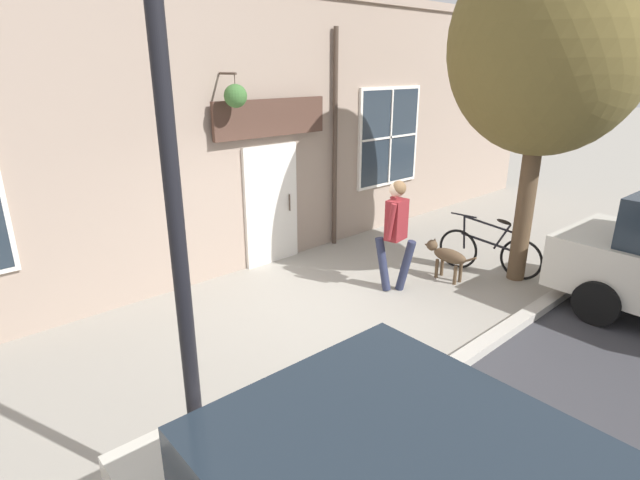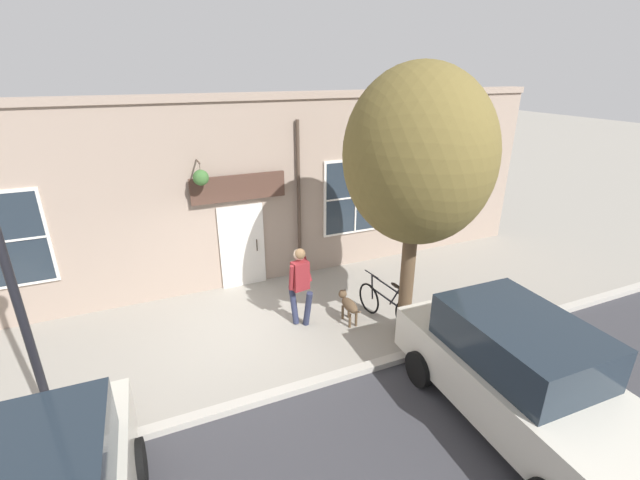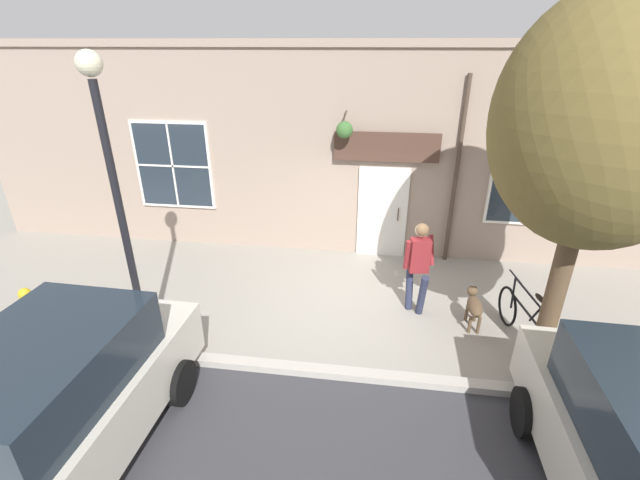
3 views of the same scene
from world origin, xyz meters
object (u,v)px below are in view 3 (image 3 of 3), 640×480
at_px(leaning_bicycle, 526,321).
at_px(street_lamp, 112,173).
at_px(fire_hydrant, 29,307).
at_px(street_tree_by_curb, 606,129).
at_px(pedestrian_walking, 419,260).
at_px(dog_on_leash, 474,305).
at_px(parked_car_nearest_curb, 43,417).

bearing_deg(leaning_bicycle, street_lamp, -79.89).
bearing_deg(fire_hydrant, street_tree_by_curb, 92.33).
bearing_deg(pedestrian_walking, dog_on_leash, 73.11).
height_order(parked_car_nearest_curb, fire_hydrant, parked_car_nearest_curb).
xyz_separation_m(dog_on_leash, parked_car_nearest_curb, (3.62, -5.21, 0.47)).
distance_m(dog_on_leash, street_tree_by_curb, 3.39).
distance_m(dog_on_leash, leaning_bicycle, 0.83).
xyz_separation_m(leaning_bicycle, street_lamp, (1.09, -6.09, 2.58)).
xyz_separation_m(leaning_bicycle, fire_hydrant, (0.79, -8.38, 0.02)).
bearing_deg(street_tree_by_curb, fire_hydrant, -87.67).
relative_size(pedestrian_walking, leaning_bicycle, 1.05).
bearing_deg(dog_on_leash, parked_car_nearest_curb, -55.20).
bearing_deg(street_tree_by_curb, pedestrian_walking, -118.48).
relative_size(parked_car_nearest_curb, fire_hydrant, 5.64).
xyz_separation_m(pedestrian_walking, street_lamp, (1.70, -4.34, 1.89)).
relative_size(leaning_bicycle, fire_hydrant, 2.19).
xyz_separation_m(street_tree_by_curb, leaning_bicycle, (-0.44, -0.20, -3.20)).
distance_m(pedestrian_walking, street_lamp, 5.03).
relative_size(pedestrian_walking, fire_hydrant, 2.29).
bearing_deg(leaning_bicycle, dog_on_leash, -112.53).
bearing_deg(fire_hydrant, leaning_bicycle, 95.40).
relative_size(pedestrian_walking, street_lamp, 0.39).
bearing_deg(street_tree_by_curb, street_lamp, -84.15).
height_order(pedestrian_walking, parked_car_nearest_curb, pedestrian_walking).
xyz_separation_m(dog_on_leash, street_tree_by_curb, (0.76, 0.97, 3.16)).
height_order(dog_on_leash, street_tree_by_curb, street_tree_by_curb).
distance_m(leaning_bicycle, street_lamp, 6.70).
bearing_deg(fire_hydrant, street_lamp, 82.65).
bearing_deg(dog_on_leash, pedestrian_walking, -106.89).
bearing_deg(street_lamp, street_tree_by_curb, 95.85).
height_order(street_tree_by_curb, street_lamp, street_tree_by_curb).
bearing_deg(street_lamp, dog_on_leash, 104.80).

